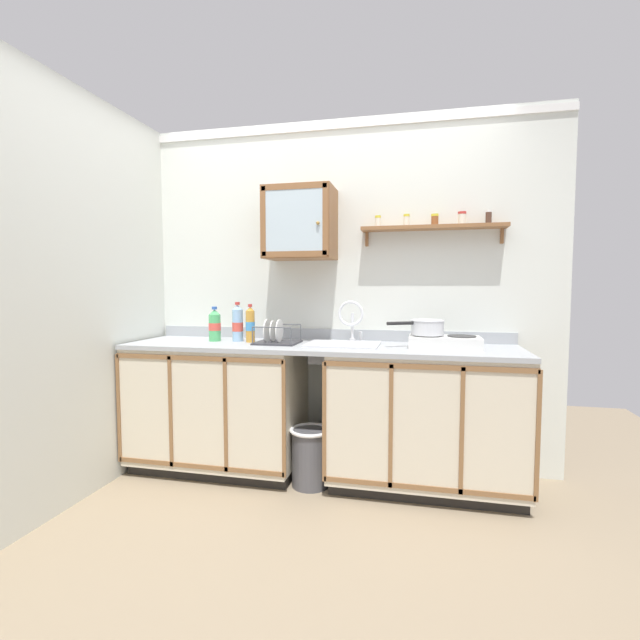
% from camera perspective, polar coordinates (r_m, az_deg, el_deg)
% --- Properties ---
extents(floor, '(5.67, 5.67, 0.00)m').
position_cam_1_polar(floor, '(2.91, -2.24, -22.35)').
color(floor, gray).
rests_on(floor, ground).
extents(back_wall, '(3.27, 0.07, 2.50)m').
position_cam_1_polar(back_wall, '(3.33, 1.01, 3.46)').
color(back_wall, silver).
rests_on(back_wall, ground).
extents(side_wall_left, '(0.05, 3.52, 2.50)m').
position_cam_1_polar(side_wall_left, '(3.05, -29.09, 2.71)').
color(side_wall_left, silver).
rests_on(side_wall_left, ground).
extents(lower_cabinet_run, '(1.19, 0.62, 0.88)m').
position_cam_1_polar(lower_cabinet_run, '(3.36, -12.69, -10.66)').
color(lower_cabinet_run, black).
rests_on(lower_cabinet_run, ground).
extents(lower_cabinet_run_right, '(1.23, 0.62, 0.88)m').
position_cam_1_polar(lower_cabinet_run_right, '(3.05, 13.19, -12.18)').
color(lower_cabinet_run_right, black).
rests_on(lower_cabinet_run_right, ground).
extents(countertop, '(2.63, 0.65, 0.03)m').
position_cam_1_polar(countertop, '(3.03, -0.28, -3.42)').
color(countertop, '#9EA3A8').
rests_on(countertop, lower_cabinet_run).
extents(backsplash, '(2.63, 0.02, 0.08)m').
position_cam_1_polar(backsplash, '(3.31, 0.88, -1.82)').
color(backsplash, '#9EA3A8').
rests_on(backsplash, countertop).
extents(sink, '(0.48, 0.42, 0.41)m').
position_cam_1_polar(sink, '(3.04, 3.09, -3.33)').
color(sink, silver).
rests_on(sink, countertop).
extents(hot_plate_stove, '(0.45, 0.27, 0.08)m').
position_cam_1_polar(hot_plate_stove, '(2.99, 15.49, -2.68)').
color(hot_plate_stove, silver).
rests_on(hot_plate_stove, countertop).
extents(saucepan, '(0.36, 0.25, 0.10)m').
position_cam_1_polar(saucepan, '(2.99, 13.41, -0.84)').
color(saucepan, silver).
rests_on(saucepan, hot_plate_stove).
extents(bottle_soda_green_0, '(0.09, 0.09, 0.25)m').
position_cam_1_polar(bottle_soda_green_0, '(3.31, -13.20, -0.67)').
color(bottle_soda_green_0, '#4CB266').
rests_on(bottle_soda_green_0, countertop).
extents(bottle_juice_amber_1, '(0.06, 0.06, 0.27)m').
position_cam_1_polar(bottle_juice_amber_1, '(3.19, -8.83, -0.60)').
color(bottle_juice_amber_1, gold).
rests_on(bottle_juice_amber_1, countertop).
extents(bottle_water_blue_2, '(0.08, 0.08, 0.28)m').
position_cam_1_polar(bottle_water_blue_2, '(3.27, -10.39, -0.46)').
color(bottle_water_blue_2, '#8CB7E0').
rests_on(bottle_water_blue_2, countertop).
extents(dish_rack, '(0.29, 0.27, 0.17)m').
position_cam_1_polar(dish_rack, '(3.10, -5.61, -2.25)').
color(dish_rack, '#333338').
rests_on(dish_rack, countertop).
extents(wall_cabinet, '(0.48, 0.35, 0.49)m').
position_cam_1_polar(wall_cabinet, '(3.22, -2.53, 12.10)').
color(wall_cabinet, brown).
extents(spice_shelf, '(0.96, 0.14, 0.22)m').
position_cam_1_polar(spice_shelf, '(3.20, 14.21, 11.46)').
color(spice_shelf, brown).
extents(trash_bin, '(0.27, 0.27, 0.38)m').
position_cam_1_polar(trash_bin, '(3.07, -1.21, -16.82)').
color(trash_bin, '#4C4C51').
rests_on(trash_bin, ground).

